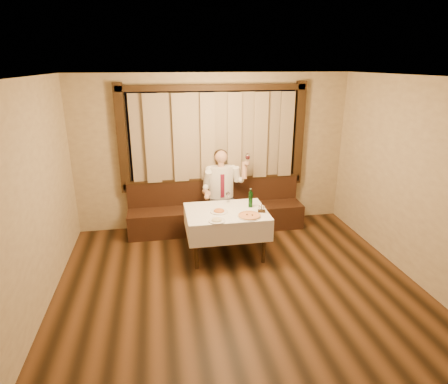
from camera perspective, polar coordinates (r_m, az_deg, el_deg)
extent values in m
cube|color=black|center=(4.81, 4.24, -18.97)|extent=(5.00, 6.00, 0.01)
cube|color=silver|center=(3.79, 5.31, 16.68)|extent=(5.00, 6.00, 0.01)
cube|color=tan|center=(6.90, -1.62, 6.09)|extent=(5.00, 0.01, 2.80)
cube|color=tan|center=(4.24, -30.17, -5.14)|extent=(0.01, 6.00, 2.80)
cube|color=black|center=(6.82, -1.62, 8.51)|extent=(3.00, 0.02, 1.60)
cube|color=orange|center=(6.81, -7.45, 5.75)|extent=(0.50, 0.01, 0.40)
cube|color=black|center=(6.99, -1.51, 1.59)|extent=(3.30, 0.12, 0.10)
cube|color=black|center=(6.68, -1.64, 15.63)|extent=(3.30, 0.12, 0.10)
cube|color=black|center=(6.74, -15.27, 7.71)|extent=(0.16, 0.12, 1.90)
cube|color=black|center=(7.20, 11.28, 8.71)|extent=(0.16, 0.12, 1.90)
cube|color=#857255|center=(6.73, -1.49, 8.36)|extent=(2.90, 0.08, 1.55)
cube|color=black|center=(6.97, -1.14, -3.95)|extent=(3.20, 0.60, 0.45)
cube|color=black|center=(7.03, -1.47, 0.18)|extent=(3.20, 0.12, 0.45)
cube|color=black|center=(6.95, -1.49, 2.09)|extent=(3.20, 0.14, 0.04)
cylinder|color=black|center=(5.64, -4.22, -8.39)|extent=(0.06, 0.06, 0.71)
cylinder|color=black|center=(5.82, 6.09, -7.53)|extent=(0.06, 0.06, 0.71)
cylinder|color=black|center=(6.30, -4.95, -5.32)|extent=(0.06, 0.06, 0.71)
cylinder|color=black|center=(6.47, 4.29, -4.65)|extent=(0.06, 0.06, 0.71)
cube|color=black|center=(5.88, 0.34, -3.11)|extent=(1.20, 0.90, 0.04)
cube|color=white|center=(5.87, 0.35, -2.91)|extent=(1.26, 0.96, 0.01)
cube|color=white|center=(5.51, 1.26, -6.44)|extent=(1.26, 0.01, 0.35)
cube|color=white|center=(6.38, -0.45, -2.77)|extent=(1.26, 0.01, 0.35)
cube|color=white|center=(5.87, -5.74, -4.89)|extent=(0.01, 0.96, 0.35)
cube|color=white|center=(6.08, 6.21, -4.03)|extent=(0.01, 0.96, 0.35)
cylinder|color=white|center=(5.66, 3.88, -3.71)|extent=(0.36, 0.36, 0.01)
cylinder|color=#D5591F|center=(5.66, 3.89, -3.61)|extent=(0.33, 0.33, 0.01)
torus|color=tan|center=(5.66, 3.89, -3.57)|extent=(0.34, 0.34, 0.03)
sphere|color=black|center=(5.67, 3.53, -3.45)|extent=(0.02, 0.02, 0.02)
sphere|color=black|center=(5.66, 4.33, -3.52)|extent=(0.02, 0.02, 0.02)
cylinder|color=white|center=(5.82, -0.76, -3.01)|extent=(0.28, 0.28, 0.02)
ellipsoid|color=#B2561C|center=(5.80, -0.76, -2.58)|extent=(0.17, 0.17, 0.08)
cylinder|color=white|center=(5.49, -1.11, -4.41)|extent=(0.25, 0.25, 0.02)
ellipsoid|color=#D4CA89|center=(5.47, -1.11, -4.00)|extent=(0.16, 0.16, 0.07)
cylinder|color=#0D3E11|center=(6.00, 4.07, -1.15)|extent=(0.07, 0.07, 0.25)
cylinder|color=#0D3E11|center=(5.95, 4.10, 0.17)|extent=(0.03, 0.03, 0.06)
cylinder|color=silver|center=(5.94, 4.11, 0.48)|extent=(0.03, 0.03, 0.01)
cylinder|color=white|center=(6.24, 0.60, -1.51)|extent=(0.06, 0.06, 0.01)
cylinder|color=white|center=(6.22, 0.60, -1.06)|extent=(0.01, 0.01, 0.10)
ellipsoid|color=white|center=(6.19, 0.61, -0.28)|extent=(0.07, 0.07, 0.08)
cube|color=black|center=(5.84, 5.75, -2.90)|extent=(0.13, 0.09, 0.04)
cube|color=black|center=(5.82, 5.77, -2.33)|extent=(0.03, 0.06, 0.09)
cylinder|color=white|center=(5.83, 5.43, -2.50)|extent=(0.03, 0.03, 0.07)
cylinder|color=silver|center=(5.81, 5.44, -2.15)|extent=(0.03, 0.03, 0.01)
cylinder|color=white|center=(5.83, 6.09, -2.52)|extent=(0.03, 0.03, 0.07)
cylinder|color=silver|center=(5.81, 6.10, -2.17)|extent=(0.03, 0.03, 0.01)
cube|color=black|center=(6.75, -0.21, -1.89)|extent=(0.43, 0.48, 0.17)
cube|color=black|center=(6.63, -0.86, -5.19)|extent=(0.12, 0.13, 0.45)
cube|color=black|center=(6.67, 1.15, -5.04)|extent=(0.12, 0.13, 0.45)
ellipsoid|color=white|center=(6.77, -0.45, 1.55)|extent=(0.45, 0.28, 0.58)
cube|color=maroon|center=(6.65, -0.24, 0.92)|extent=(0.07, 0.01, 0.43)
cylinder|color=tan|center=(6.68, -0.46, 4.28)|extent=(0.11, 0.11, 0.09)
sphere|color=tan|center=(6.65, -0.46, 5.44)|extent=(0.23, 0.23, 0.23)
ellipsoid|color=black|center=(6.67, -0.51, 5.77)|extent=(0.23, 0.23, 0.17)
sphere|color=white|center=(6.67, -2.28, 3.39)|extent=(0.14, 0.14, 0.14)
sphere|color=white|center=(6.74, 1.35, 3.56)|extent=(0.14, 0.14, 0.14)
sphere|color=tan|center=(6.35, -2.64, -0.80)|extent=(0.09, 0.09, 0.09)
sphere|color=tan|center=(6.58, 3.51, 4.40)|extent=(0.10, 0.10, 0.10)
cylinder|color=white|center=(6.54, 3.58, 4.69)|extent=(0.01, 0.01, 0.12)
ellipsoid|color=white|center=(6.52, 3.60, 5.47)|extent=(0.09, 0.09, 0.11)
ellipsoid|color=#4C070F|center=(6.52, 3.60, 5.28)|extent=(0.07, 0.07, 0.06)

